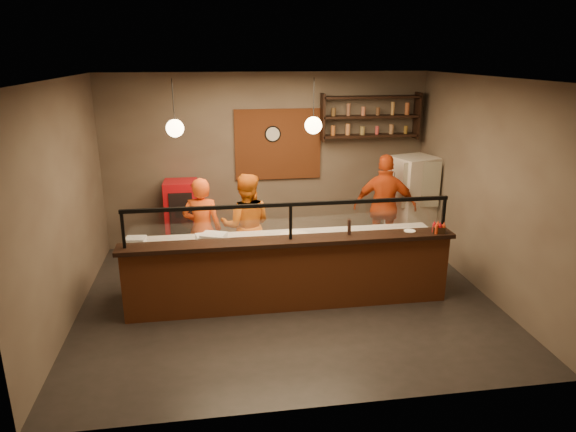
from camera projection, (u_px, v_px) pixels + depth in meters
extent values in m
plane|color=black|center=(287.00, 298.00, 7.70)|extent=(6.00, 6.00, 0.00)
plane|color=#362E2A|center=(287.00, 78.00, 6.73)|extent=(6.00, 6.00, 0.00)
plane|color=#695B4D|center=(267.00, 160.00, 9.57)|extent=(6.00, 0.00, 6.00)
plane|color=#695B4D|center=(63.00, 205.00, 6.78)|extent=(0.00, 5.00, 5.00)
plane|color=#695B4D|center=(486.00, 188.00, 7.65)|extent=(0.00, 5.00, 5.00)
plane|color=#695B4D|center=(327.00, 265.00, 4.86)|extent=(6.00, 0.00, 6.00)
cube|color=brown|center=(278.00, 145.00, 9.48)|extent=(1.60, 0.04, 1.30)
cube|color=brown|center=(290.00, 276.00, 7.27)|extent=(4.60, 0.25, 1.00)
cube|color=black|center=(291.00, 241.00, 7.11)|extent=(4.70, 0.37, 0.06)
cube|color=gray|center=(285.00, 267.00, 7.76)|extent=(4.60, 0.75, 0.85)
cube|color=beige|center=(285.00, 239.00, 7.62)|extent=(4.60, 0.75, 0.05)
cube|color=white|center=(291.00, 222.00, 7.02)|extent=(4.40, 0.02, 0.50)
cube|color=black|center=(291.00, 204.00, 6.94)|extent=(4.50, 0.05, 0.05)
cube|color=black|center=(123.00, 230.00, 6.70)|extent=(0.04, 0.04, 0.50)
cube|color=black|center=(291.00, 222.00, 7.02)|extent=(0.04, 0.04, 0.50)
cube|color=black|center=(444.00, 215.00, 7.34)|extent=(0.04, 0.04, 0.50)
cube|color=black|center=(370.00, 135.00, 9.54)|extent=(1.80, 0.28, 0.04)
cube|color=black|center=(370.00, 116.00, 9.43)|extent=(1.80, 0.28, 0.04)
cube|color=black|center=(371.00, 97.00, 9.32)|extent=(1.80, 0.28, 0.04)
cube|color=black|center=(323.00, 117.00, 9.30)|extent=(0.04, 0.28, 0.85)
cube|color=black|center=(417.00, 116.00, 9.56)|extent=(0.04, 0.28, 0.85)
cylinder|color=black|center=(273.00, 134.00, 9.39)|extent=(0.30, 0.04, 0.30)
cylinder|color=black|center=(173.00, 102.00, 6.79)|extent=(0.01, 0.01, 0.60)
sphere|color=#FFD38C|center=(175.00, 128.00, 6.90)|extent=(0.24, 0.24, 0.24)
cylinder|color=black|center=(314.00, 100.00, 7.07)|extent=(0.01, 0.01, 0.60)
sphere|color=#FFD38C|center=(313.00, 125.00, 7.17)|extent=(0.24, 0.24, 0.24)
imported|color=#ED5016|center=(202.00, 229.00, 8.14)|extent=(0.67, 0.50, 1.69)
imported|color=orange|center=(246.00, 226.00, 8.26)|extent=(0.91, 0.75, 1.72)
imported|color=#CA4213|center=(385.00, 207.00, 9.01)|extent=(1.18, 0.76, 1.86)
cube|color=beige|center=(412.00, 203.00, 9.46)|extent=(0.89, 0.86, 1.74)
cube|color=#B20B12|center=(182.00, 217.00, 9.29)|extent=(0.59, 0.54, 1.35)
cylinder|color=white|center=(294.00, 236.00, 7.68)|extent=(0.58, 0.58, 0.01)
cube|color=white|center=(206.00, 239.00, 7.34)|extent=(0.32, 0.28, 0.14)
cube|color=silver|center=(136.00, 242.00, 7.24)|extent=(0.30, 0.25, 0.14)
cube|color=silver|center=(214.00, 239.00, 7.31)|extent=(0.41, 0.37, 0.17)
cylinder|color=gold|center=(212.00, 235.00, 7.63)|extent=(0.33, 0.12, 0.06)
cube|color=black|center=(439.00, 230.00, 7.33)|extent=(0.19, 0.16, 0.09)
cylinder|color=black|center=(349.00, 227.00, 7.24)|extent=(0.06, 0.06, 0.22)
cylinder|color=white|center=(410.00, 231.00, 7.40)|extent=(0.20, 0.20, 0.01)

